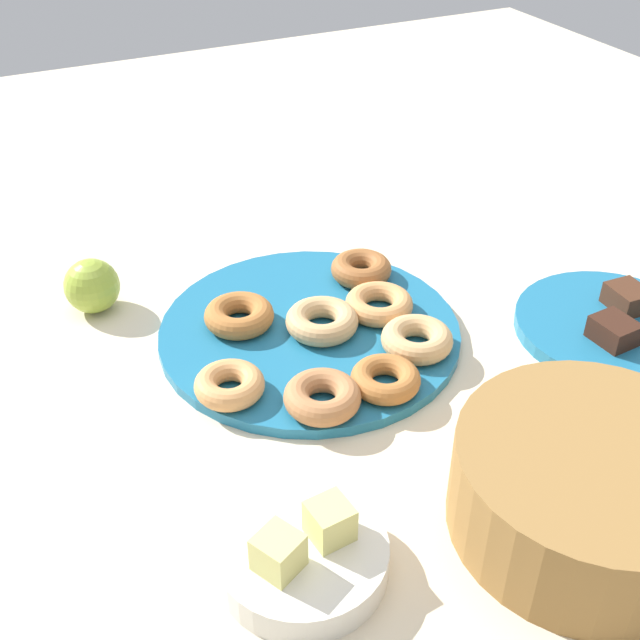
{
  "coord_description": "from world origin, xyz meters",
  "views": [
    {
      "loc": [
        0.34,
        0.74,
        0.6
      ],
      "look_at": [
        0.0,
        0.03,
        0.04
      ],
      "focal_mm": 45.12,
      "sensor_mm": 36.0,
      "label": 1
    }
  ],
  "objects_px": {
    "donut_1": "(385,379)",
    "brownie_far": "(614,331)",
    "donut_5": "(379,304)",
    "donut_7": "(229,385)",
    "donut_3": "(322,397)",
    "donut_plate": "(310,332)",
    "basket": "(592,488)",
    "donut_4": "(361,269)",
    "melon_chunk_left": "(330,521)",
    "donut_2": "(239,315)",
    "donut_0": "(417,339)",
    "apple": "(92,286)",
    "fruit_bowl": "(302,557)",
    "donut_6": "(322,321)",
    "melon_chunk_right": "(278,552)",
    "cake_plate": "(612,327)",
    "brownie_near": "(627,298)"
  },
  "relations": [
    {
      "from": "donut_5",
      "to": "melon_chunk_left",
      "type": "relative_size",
      "value": 2.41
    },
    {
      "from": "donut_plate",
      "to": "melon_chunk_left",
      "type": "distance_m",
      "value": 0.34
    },
    {
      "from": "donut_5",
      "to": "donut_0",
      "type": "bearing_deg",
      "value": 92.18
    },
    {
      "from": "brownie_far",
      "to": "donut_7",
      "type": "bearing_deg",
      "value": -13.85
    },
    {
      "from": "donut_4",
      "to": "cake_plate",
      "type": "height_order",
      "value": "donut_4"
    },
    {
      "from": "basket",
      "to": "donut_plate",
      "type": "bearing_deg",
      "value": -74.58
    },
    {
      "from": "donut_5",
      "to": "brownie_near",
      "type": "bearing_deg",
      "value": 155.61
    },
    {
      "from": "donut_7",
      "to": "brownie_near",
      "type": "distance_m",
      "value": 0.52
    },
    {
      "from": "donut_5",
      "to": "cake_plate",
      "type": "distance_m",
      "value": 0.29
    },
    {
      "from": "donut_2",
      "to": "donut_4",
      "type": "relative_size",
      "value": 1.06
    },
    {
      "from": "melon_chunk_left",
      "to": "apple",
      "type": "distance_m",
      "value": 0.5
    },
    {
      "from": "fruit_bowl",
      "to": "apple",
      "type": "xyz_separation_m",
      "value": [
        0.07,
        -0.49,
        0.02
      ]
    },
    {
      "from": "donut_plate",
      "to": "donut_6",
      "type": "height_order",
      "value": "donut_6"
    },
    {
      "from": "donut_0",
      "to": "donut_4",
      "type": "height_order",
      "value": "donut_4"
    },
    {
      "from": "melon_chunk_right",
      "to": "apple",
      "type": "height_order",
      "value": "apple"
    },
    {
      "from": "donut_6",
      "to": "brownie_near",
      "type": "distance_m",
      "value": 0.39
    },
    {
      "from": "donut_0",
      "to": "donut_3",
      "type": "height_order",
      "value": "same"
    },
    {
      "from": "donut_6",
      "to": "cake_plate",
      "type": "bearing_deg",
      "value": 156.51
    },
    {
      "from": "brownie_far",
      "to": "donut_4",
      "type": "bearing_deg",
      "value": -52.08
    },
    {
      "from": "donut_3",
      "to": "apple",
      "type": "bearing_deg",
      "value": -60.88
    },
    {
      "from": "brownie_far",
      "to": "melon_chunk_left",
      "type": "height_order",
      "value": "melon_chunk_left"
    },
    {
      "from": "fruit_bowl",
      "to": "donut_7",
      "type": "bearing_deg",
      "value": -95.1
    },
    {
      "from": "donut_1",
      "to": "fruit_bowl",
      "type": "height_order",
      "value": "donut_1"
    },
    {
      "from": "donut_4",
      "to": "donut_5",
      "type": "height_order",
      "value": "donut_4"
    },
    {
      "from": "donut_5",
      "to": "brownie_far",
      "type": "height_order",
      "value": "brownie_far"
    },
    {
      "from": "donut_5",
      "to": "donut_7",
      "type": "relative_size",
      "value": 1.1
    },
    {
      "from": "brownie_far",
      "to": "donut_6",
      "type": "bearing_deg",
      "value": -29.95
    },
    {
      "from": "donut_0",
      "to": "donut_7",
      "type": "relative_size",
      "value": 1.09
    },
    {
      "from": "donut_5",
      "to": "fruit_bowl",
      "type": "bearing_deg",
      "value": 51.02
    },
    {
      "from": "donut_6",
      "to": "basket",
      "type": "height_order",
      "value": "basket"
    },
    {
      "from": "melon_chunk_left",
      "to": "donut_2",
      "type": "bearing_deg",
      "value": -98.22
    },
    {
      "from": "donut_6",
      "to": "cake_plate",
      "type": "xyz_separation_m",
      "value": [
        -0.33,
        0.15,
        -0.02
      ]
    },
    {
      "from": "donut_3",
      "to": "brownie_far",
      "type": "distance_m",
      "value": 0.37
    },
    {
      "from": "donut_6",
      "to": "brownie_far",
      "type": "relative_size",
      "value": 1.78
    },
    {
      "from": "brownie_near",
      "to": "melon_chunk_left",
      "type": "xyz_separation_m",
      "value": [
        0.51,
        0.18,
        0.02
      ]
    },
    {
      "from": "melon_chunk_left",
      "to": "cake_plate",
      "type": "bearing_deg",
      "value": -161.53
    },
    {
      "from": "donut_4",
      "to": "melon_chunk_left",
      "type": "distance_m",
      "value": 0.46
    },
    {
      "from": "donut_3",
      "to": "donut_1",
      "type": "bearing_deg",
      "value": 178.62
    },
    {
      "from": "donut_6",
      "to": "basket",
      "type": "xyz_separation_m",
      "value": [
        -0.09,
        0.37,
        0.02
      ]
    },
    {
      "from": "donut_5",
      "to": "cake_plate",
      "type": "height_order",
      "value": "donut_5"
    },
    {
      "from": "donut_4",
      "to": "basket",
      "type": "xyz_separation_m",
      "value": [
        0.01,
        0.46,
        0.02
      ]
    },
    {
      "from": "donut_5",
      "to": "donut_6",
      "type": "distance_m",
      "value": 0.08
    },
    {
      "from": "donut_7",
      "to": "apple",
      "type": "bearing_deg",
      "value": -69.74
    },
    {
      "from": "donut_1",
      "to": "brownie_far",
      "type": "xyz_separation_m",
      "value": [
        -0.29,
        0.05,
        0.01
      ]
    },
    {
      "from": "melon_chunk_right",
      "to": "basket",
      "type": "bearing_deg",
      "value": 168.85
    },
    {
      "from": "donut_1",
      "to": "melon_chunk_left",
      "type": "height_order",
      "value": "melon_chunk_left"
    },
    {
      "from": "basket",
      "to": "melon_chunk_right",
      "type": "xyz_separation_m",
      "value": [
        0.29,
        -0.06,
        0.0
      ]
    },
    {
      "from": "donut_plate",
      "to": "basket",
      "type": "xyz_separation_m",
      "value": [
        -0.11,
        0.38,
        0.04
      ]
    },
    {
      "from": "melon_chunk_left",
      "to": "donut_0",
      "type": "bearing_deg",
      "value": -135.55
    },
    {
      "from": "brownie_near",
      "to": "fruit_bowl",
      "type": "distance_m",
      "value": 0.57
    }
  ]
}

